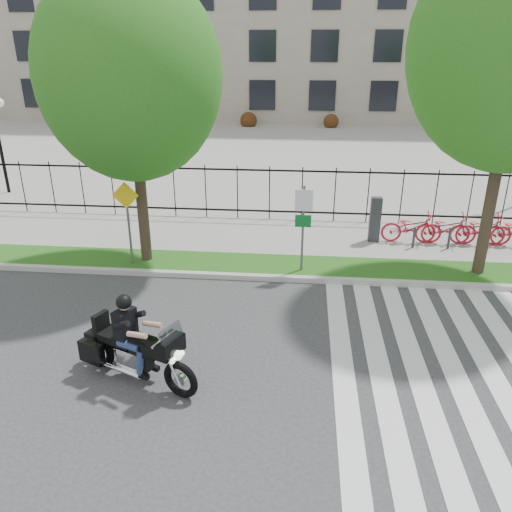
{
  "coord_description": "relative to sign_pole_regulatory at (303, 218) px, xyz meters",
  "views": [
    {
      "loc": [
        1.26,
        -8.71,
        6.09
      ],
      "look_at": [
        0.11,
        3.0,
        1.19
      ],
      "focal_mm": 35.0,
      "sensor_mm": 36.0,
      "label": 1
    }
  ],
  "objects": [
    {
      "name": "sign_pole_regulatory",
      "position": [
        0.0,
        0.0,
        0.0
      ],
      "size": [
        0.5,
        0.09,
        2.5
      ],
      "color": "#59595B",
      "rests_on": "grass_verge"
    },
    {
      "name": "plaza",
      "position": [
        -1.27,
        20.42,
        -1.69
      ],
      "size": [
        80.0,
        34.0,
        0.1
      ],
      "primitive_type": "cube",
      "color": "gray",
      "rests_on": "ground"
    },
    {
      "name": "office_building",
      "position": [
        -1.27,
        40.34,
        8.23
      ],
      "size": [
        60.0,
        21.9,
        20.15
      ],
      "color": "gray",
      "rests_on": "ground"
    },
    {
      "name": "crosswalk_stripes",
      "position": [
        3.55,
        -4.58,
        -1.73
      ],
      "size": [
        5.7,
        8.0,
        0.01
      ],
      "primitive_type": null,
      "color": "silver",
      "rests_on": "ground"
    },
    {
      "name": "sidewalk",
      "position": [
        -1.27,
        2.87,
        -1.66
      ],
      "size": [
        60.0,
        3.5,
        0.15
      ],
      "primitive_type": "cube",
      "color": "gray",
      "rests_on": "ground"
    },
    {
      "name": "iron_fence",
      "position": [
        -1.27,
        4.62,
        -0.59
      ],
      "size": [
        30.0,
        0.06,
        2.0
      ],
      "primitive_type": null,
      "color": "black",
      "rests_on": "sidewalk"
    },
    {
      "name": "motorcycle_rider",
      "position": [
        -3.15,
        -5.33,
        -1.0
      ],
      "size": [
        2.69,
        1.51,
        2.21
      ],
      "color": "black",
      "rests_on": "ground"
    },
    {
      "name": "ground",
      "position": [
        -1.27,
        -4.58,
        -1.74
      ],
      "size": [
        120.0,
        120.0,
        0.0
      ],
      "primitive_type": "plane",
      "color": "#323134",
      "rests_on": "ground"
    },
    {
      "name": "street_tree_1",
      "position": [
        -4.71,
        0.37,
        3.7
      ],
      "size": [
        4.93,
        4.93,
        8.14
      ],
      "color": "#35291D",
      "rests_on": "grass_verge"
    },
    {
      "name": "curb",
      "position": [
        -1.27,
        -0.48,
        -1.66
      ],
      "size": [
        60.0,
        0.2,
        0.15
      ],
      "primitive_type": "cube",
      "color": "#B0AEA5",
      "rests_on": "ground"
    },
    {
      "name": "grass_verge",
      "position": [
        -1.27,
        0.37,
        -1.66
      ],
      "size": [
        60.0,
        1.5,
        0.15
      ],
      "primitive_type": "cube",
      "color": "#1C5816",
      "rests_on": "ground"
    },
    {
      "name": "sign_pole_warning",
      "position": [
        -5.05,
        0.0,
        0.0
      ],
      "size": [
        0.78,
        0.09,
        2.49
      ],
      "color": "#59595B",
      "rests_on": "grass_verge"
    }
  ]
}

